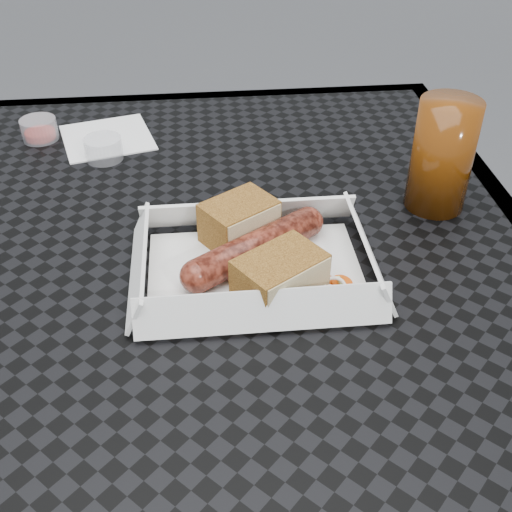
{
  "coord_description": "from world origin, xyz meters",
  "views": [
    {
      "loc": [
        0.02,
        -0.59,
        1.16
      ],
      "look_at": [
        0.07,
        -0.09,
        0.78
      ],
      "focal_mm": 45.0,
      "sensor_mm": 36.0,
      "label": 1
    }
  ],
  "objects_px": {
    "food_tray": "(255,272)",
    "bratwurst": "(255,248)",
    "patio_table": "(190,286)",
    "drink_glass": "(442,156)"
  },
  "relations": [
    {
      "from": "bratwurst",
      "to": "drink_glass",
      "type": "relative_size",
      "value": 1.2
    },
    {
      "from": "bratwurst",
      "to": "food_tray",
      "type": "bearing_deg",
      "value": -96.7
    },
    {
      "from": "patio_table",
      "to": "bratwurst",
      "type": "distance_m",
      "value": 0.14
    },
    {
      "from": "food_tray",
      "to": "drink_glass",
      "type": "distance_m",
      "value": 0.26
    },
    {
      "from": "food_tray",
      "to": "bratwurst",
      "type": "relative_size",
      "value": 1.39
    },
    {
      "from": "patio_table",
      "to": "bratwurst",
      "type": "relative_size",
      "value": 5.04
    },
    {
      "from": "bratwurst",
      "to": "drink_glass",
      "type": "bearing_deg",
      "value": 22.75
    },
    {
      "from": "bratwurst",
      "to": "patio_table",
      "type": "bearing_deg",
      "value": 140.72
    },
    {
      "from": "patio_table",
      "to": "food_tray",
      "type": "height_order",
      "value": "food_tray"
    },
    {
      "from": "food_tray",
      "to": "drink_glass",
      "type": "bearing_deg",
      "value": 25.97
    }
  ]
}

